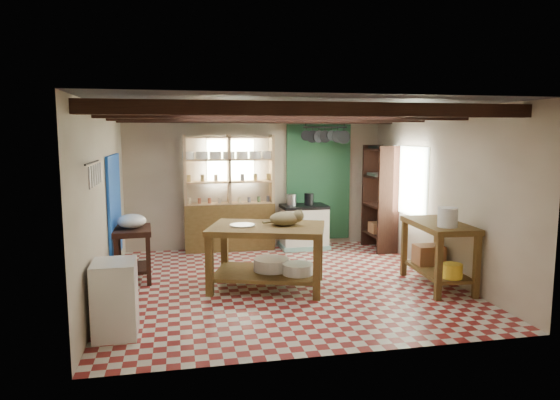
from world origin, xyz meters
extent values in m
cube|color=maroon|center=(0.00, 0.00, -0.01)|extent=(5.00, 5.00, 0.02)
cube|color=#444449|center=(0.00, 0.00, 2.60)|extent=(5.00, 5.00, 0.02)
cube|color=#C1B39B|center=(0.00, 2.50, 1.30)|extent=(5.00, 0.04, 2.60)
cube|color=#C1B39B|center=(0.00, -2.50, 1.30)|extent=(5.00, 0.04, 2.60)
cube|color=#C1B39B|center=(-2.50, 0.00, 1.30)|extent=(0.04, 5.00, 2.60)
cube|color=#C1B39B|center=(2.50, 0.00, 1.30)|extent=(0.04, 5.00, 2.60)
cube|color=black|center=(0.00, 0.00, 2.48)|extent=(5.00, 3.80, 0.15)
cube|color=#184DB4|center=(-2.47, 0.90, 1.10)|extent=(0.04, 1.40, 1.60)
cube|color=#225533|center=(1.25, 2.47, 1.25)|extent=(1.30, 0.04, 2.30)
cube|color=silver|center=(-0.50, 2.48, 1.70)|extent=(0.90, 0.02, 0.80)
cube|color=silver|center=(2.48, 1.00, 1.40)|extent=(0.02, 1.30, 1.20)
cube|color=black|center=(-2.44, -1.20, 1.78)|extent=(0.06, 0.90, 0.28)
cube|color=black|center=(1.25, 2.05, 2.18)|extent=(0.86, 0.12, 0.36)
cube|color=tan|center=(-0.55, 2.31, 1.10)|extent=(1.70, 0.34, 2.20)
cube|color=black|center=(2.28, 1.80, 1.00)|extent=(0.40, 0.86, 2.00)
cube|color=brown|center=(-0.27, -0.16, 0.46)|extent=(1.86, 1.52, 0.91)
cube|color=silver|center=(0.87, 2.15, 0.43)|extent=(0.88, 0.61, 0.85)
cube|color=black|center=(-2.20, 0.62, 0.40)|extent=(0.60, 0.83, 0.81)
cube|color=white|center=(-2.22, -1.51, 0.42)|extent=(0.47, 0.56, 0.83)
cube|color=brown|center=(2.18, -0.60, 0.47)|extent=(0.75, 1.36, 0.95)
ellipsoid|color=#928255|center=(-0.02, -0.19, 1.01)|extent=(0.49, 0.40, 0.20)
cylinder|color=#A09FA7|center=(-0.62, -0.10, 0.92)|extent=(0.46, 0.46, 0.02)
cylinder|color=white|center=(-0.21, -0.13, 0.33)|extent=(0.64, 0.64, 0.18)
cylinder|color=white|center=(0.13, -0.40, 0.32)|extent=(0.55, 0.55, 0.15)
cylinder|color=#A09FA7|center=(0.62, 2.14, 0.96)|extent=(0.19, 0.19, 0.21)
cylinder|color=black|center=(0.97, 2.15, 0.97)|extent=(0.18, 0.18, 0.22)
ellipsoid|color=white|center=(-2.20, 0.62, 0.92)|extent=(0.45, 0.45, 0.21)
cylinder|color=white|center=(2.11, -0.94, 1.08)|extent=(0.29, 0.29, 0.27)
cube|color=#9F6740|center=(2.20, -0.30, 0.40)|extent=(0.44, 0.36, 0.29)
cylinder|color=yellow|center=(2.15, -1.05, 0.35)|extent=(0.29, 0.29, 0.20)
camera|label=1|loc=(-1.52, -7.07, 2.22)|focal=32.00mm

